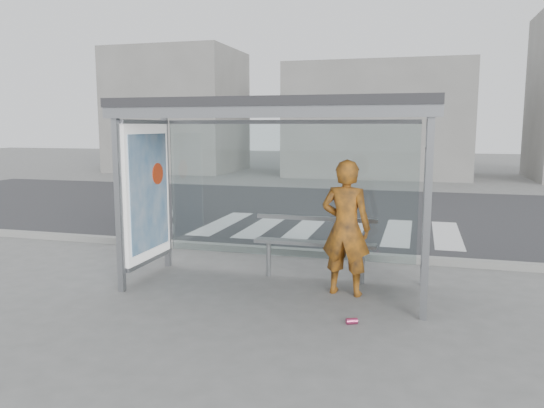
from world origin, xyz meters
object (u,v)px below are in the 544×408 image
(bench, at_px, (315,243))
(soda_can, at_px, (352,321))
(bus_shelter, at_px, (251,146))
(person, at_px, (346,228))

(bench, bearing_deg, soda_can, -65.34)
(bus_shelter, height_order, bench, bus_shelter)
(bus_shelter, distance_m, soda_can, 2.75)
(bus_shelter, xyz_separation_m, soda_can, (1.58, -1.14, -1.95))
(bench, xyz_separation_m, soda_can, (0.76, -1.66, -0.52))
(person, bearing_deg, soda_can, 109.50)
(bench, distance_m, soda_can, 1.90)
(bus_shelter, bearing_deg, person, -1.91)
(person, distance_m, bench, 0.86)
(soda_can, bearing_deg, person, 102.04)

